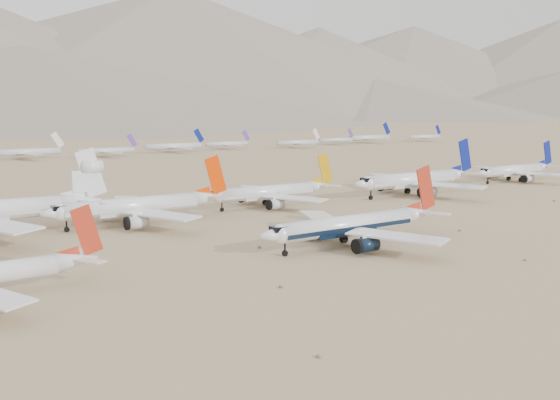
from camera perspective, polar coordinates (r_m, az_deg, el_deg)
name	(u,v)px	position (r m, az deg, el deg)	size (l,w,h in m)	color
ground	(397,244)	(153.93, 10.67, -3.93)	(7000.00, 7000.00, 0.00)	#87734E
main_airliner	(355,225)	(149.83, 6.85, -2.25)	(51.00, 49.81, 18.00)	white
row2_navy_widebody	(416,180)	(237.62, 12.35, 1.83)	(57.11, 55.85, 20.32)	white
row2_gold_tail	(272,192)	(205.68, -0.76, 0.73)	(47.55, 46.50, 16.93)	white
row2_orange_tail	(140,206)	(179.26, -12.71, -0.53)	(51.68, 50.55, 18.43)	white
row2_blue_far	(516,170)	(293.23, 20.78, 2.56)	(48.38, 47.30, 17.19)	white
distant_storage_row	(120,148)	(431.57, -14.44, 4.60)	(623.41, 59.08, 15.95)	silver
foothills	(211,89)	(1362.84, -6.31, 10.07)	(4637.50, 1395.00, 155.00)	slate
desert_scrub	(527,263)	(141.97, 21.69, -5.36)	(261.14, 121.67, 0.63)	brown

